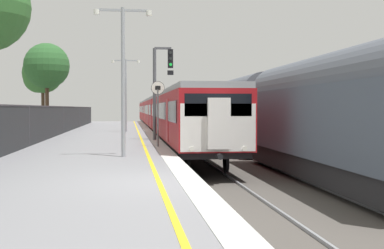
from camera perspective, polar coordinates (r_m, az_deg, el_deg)
ground at (r=12.50m, az=10.25°, el=-8.85°), size 17.40×110.00×1.21m
commuter_train_at_platform at (r=49.70m, az=-3.50°, el=1.33°), size 2.83×64.45×3.81m
freight_train_adjacent_track at (r=26.23m, az=8.68°, el=1.37°), size 2.60×30.49×4.57m
signal_gantry at (r=27.36m, az=-3.64°, el=4.77°), size 1.10×0.24×4.97m
speed_limit_sign at (r=22.57m, az=-3.84°, el=2.18°), size 0.59×0.08×2.90m
platform_lamp_mid at (r=18.03m, az=-7.72°, el=6.28°), size 2.00×0.20×5.21m
platform_lamp_far at (r=36.84m, az=-7.42°, el=4.00°), size 2.00×0.20×5.22m
background_tree_left at (r=40.56m, az=-15.88°, el=6.23°), size 3.46×3.46×6.67m
background_tree_back at (r=45.33m, az=-16.50°, el=5.37°), size 3.42×3.42×6.40m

